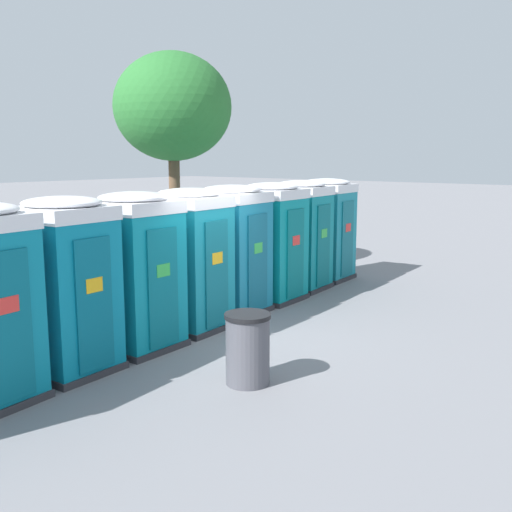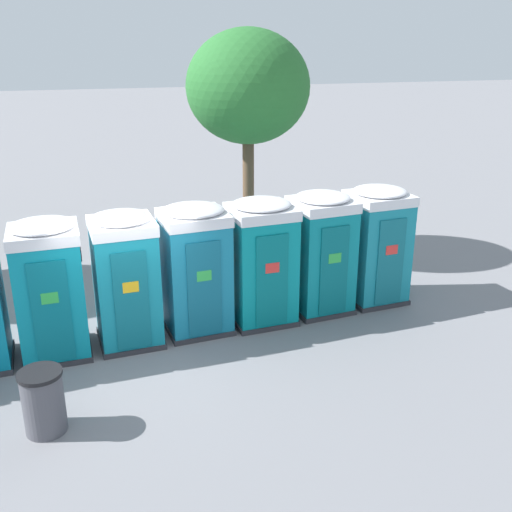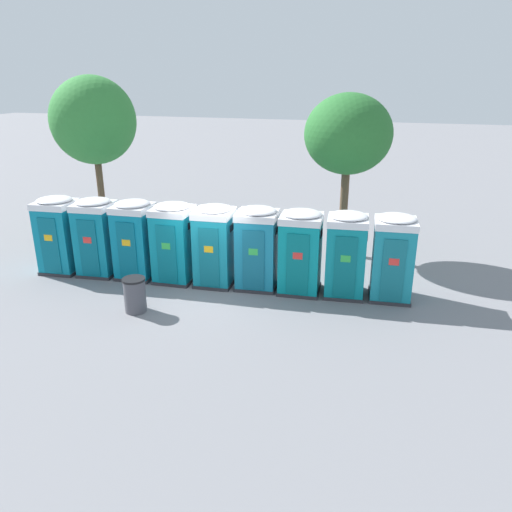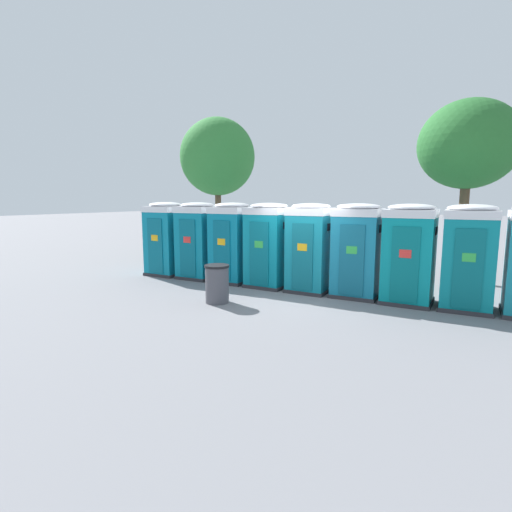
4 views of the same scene
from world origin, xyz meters
The scene contains 9 objects.
ground_plane centered at (0.00, 0.00, 0.00)m, with size 120.00×120.00×0.00m, color slate.
portapotty_3 centered at (-1.37, 0.31, 1.28)m, with size 1.26×1.25×2.54m.
portapotty_4 centered at (-0.04, 0.41, 1.28)m, with size 1.24×1.28×2.54m.
portapotty_5 centered at (1.29, 0.58, 1.28)m, with size 1.35×1.31×2.54m.
portapotty_6 centered at (2.63, 0.62, 1.28)m, with size 1.32×1.28×2.54m.
portapotty_7 centered at (3.96, 0.78, 1.28)m, with size 1.30×1.31×2.54m.
portapotty_8 centered at (5.29, 0.92, 1.28)m, with size 1.29×1.30×2.54m.
street_tree_1 centered at (3.39, 4.40, 4.30)m, with size 3.01×3.01×5.70m.
trash_can centered at (-1.46, -2.06, 0.50)m, with size 0.64×0.64×0.99m.
Camera 2 is at (-0.51, -10.04, 5.49)m, focal length 42.00 mm.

